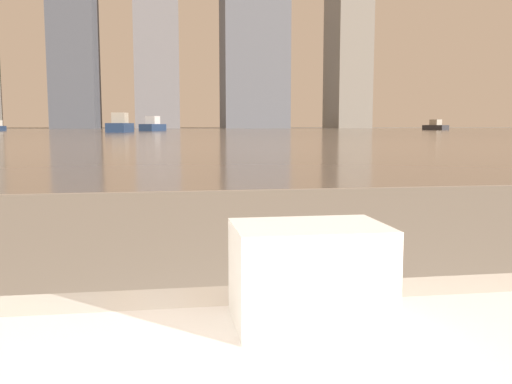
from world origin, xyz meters
name	(u,v)px	position (x,y,z in m)	size (l,w,h in m)	color
towel_stack	(309,274)	(-0.06, 0.86, 0.58)	(0.24, 0.17, 0.16)	white
harbor_water	(167,132)	(0.00, 62.00, 0.01)	(180.00, 110.00, 0.01)	gray
harbor_boat_0	(153,126)	(-1.61, 71.61, 0.65)	(3.29, 5.11, 1.81)	navy
harbor_boat_3	(435,126)	(38.95, 78.55, 0.54)	(2.53, 4.25, 1.51)	#2D2D33
harbor_boat_4	(120,125)	(-4.71, 60.39, 0.72)	(2.57, 5.55, 2.00)	navy
skyline_tower_4	(254,40)	(18.22, 118.00, 17.88)	(12.98, 12.52, 35.76)	slate
skyline_tower_5	(348,57)	(38.27, 118.00, 14.97)	(7.14, 12.17, 29.95)	gray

